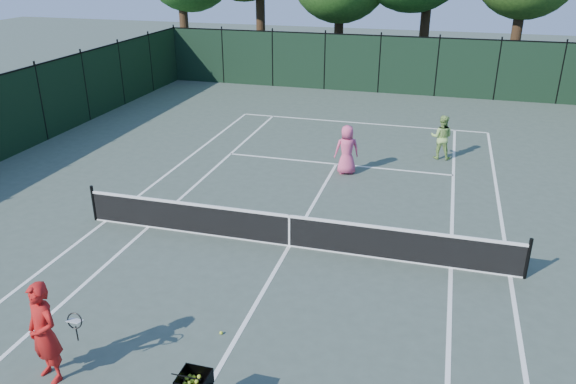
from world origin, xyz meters
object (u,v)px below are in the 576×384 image
(player_green, at_px, (442,137))
(coach, at_px, (44,333))
(player_pink, at_px, (347,150))
(loose_ball_midcourt, at_px, (221,333))
(ball_hopper, at_px, (194,383))

(player_green, bearing_deg, coach, 67.92)
(player_pink, relative_size, player_green, 1.05)
(player_pink, distance_m, loose_ball_midcourt, 9.60)
(coach, relative_size, loose_ball_midcourt, 28.92)
(coach, height_order, player_green, coach)
(coach, bearing_deg, ball_hopper, 14.80)
(player_pink, height_order, player_green, player_pink)
(player_pink, xyz_separation_m, player_green, (3.09, 2.46, -0.04))
(player_green, relative_size, ball_hopper, 1.76)
(coach, height_order, ball_hopper, coach)
(loose_ball_midcourt, bearing_deg, player_green, 71.88)
(ball_hopper, height_order, loose_ball_midcourt, ball_hopper)
(player_green, height_order, ball_hopper, player_green)
(coach, relative_size, player_pink, 1.14)
(loose_ball_midcourt, bearing_deg, coach, -141.40)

